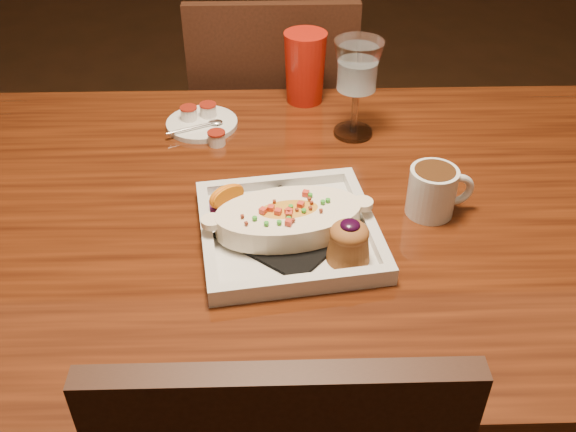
{
  "coord_description": "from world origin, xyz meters",
  "views": [
    {
      "loc": [
        -0.0,
        -0.9,
        1.42
      ],
      "look_at": [
        0.02,
        -0.06,
        0.77
      ],
      "focal_mm": 40.0,
      "sensor_mm": 36.0,
      "label": 1
    }
  ],
  "objects_px": {
    "table": "(276,248)",
    "goblet": "(357,71)",
    "chair_far": "(274,140)",
    "coffee_mug": "(434,190)",
    "red_tumbler": "(305,68)",
    "saucer": "(201,121)",
    "plate": "(292,225)"
  },
  "relations": [
    {
      "from": "coffee_mug",
      "to": "saucer",
      "type": "relative_size",
      "value": 0.77
    },
    {
      "from": "table",
      "to": "plate",
      "type": "distance_m",
      "value": 0.16
    },
    {
      "from": "coffee_mug",
      "to": "table",
      "type": "bearing_deg",
      "value": 168.2
    },
    {
      "from": "table",
      "to": "plate",
      "type": "bearing_deg",
      "value": -73.92
    },
    {
      "from": "table",
      "to": "goblet",
      "type": "relative_size",
      "value": 7.53
    },
    {
      "from": "coffee_mug",
      "to": "red_tumbler",
      "type": "xyz_separation_m",
      "value": [
        -0.2,
        0.42,
        0.03
      ]
    },
    {
      "from": "goblet",
      "to": "chair_far",
      "type": "bearing_deg",
      "value": 112.79
    },
    {
      "from": "table",
      "to": "chair_far",
      "type": "bearing_deg",
      "value": 90.0
    },
    {
      "from": "table",
      "to": "goblet",
      "type": "distance_m",
      "value": 0.37
    },
    {
      "from": "table",
      "to": "plate",
      "type": "relative_size",
      "value": 4.71
    },
    {
      "from": "saucer",
      "to": "chair_far",
      "type": "bearing_deg",
      "value": 66.05
    },
    {
      "from": "table",
      "to": "saucer",
      "type": "bearing_deg",
      "value": 118.05
    },
    {
      "from": "plate",
      "to": "red_tumbler",
      "type": "distance_m",
      "value": 0.49
    },
    {
      "from": "table",
      "to": "red_tumbler",
      "type": "height_order",
      "value": "red_tumbler"
    },
    {
      "from": "plate",
      "to": "goblet",
      "type": "height_order",
      "value": "goblet"
    },
    {
      "from": "red_tumbler",
      "to": "chair_far",
      "type": "bearing_deg",
      "value": 106.73
    },
    {
      "from": "saucer",
      "to": "red_tumbler",
      "type": "bearing_deg",
      "value": 26.18
    },
    {
      "from": "plate",
      "to": "coffee_mug",
      "type": "bearing_deg",
      "value": 7.32
    },
    {
      "from": "table",
      "to": "saucer",
      "type": "distance_m",
      "value": 0.34
    },
    {
      "from": "chair_far",
      "to": "plate",
      "type": "relative_size",
      "value": 2.92
    },
    {
      "from": "plate",
      "to": "saucer",
      "type": "distance_m",
      "value": 0.42
    },
    {
      "from": "coffee_mug",
      "to": "goblet",
      "type": "bearing_deg",
      "value": 104.99
    },
    {
      "from": "coffee_mug",
      "to": "red_tumbler",
      "type": "distance_m",
      "value": 0.47
    },
    {
      "from": "goblet",
      "to": "coffee_mug",
      "type": "bearing_deg",
      "value": -68.73
    },
    {
      "from": "chair_far",
      "to": "saucer",
      "type": "bearing_deg",
      "value": 66.05
    },
    {
      "from": "chair_far",
      "to": "coffee_mug",
      "type": "xyz_separation_m",
      "value": [
        0.27,
        -0.66,
        0.29
      ]
    },
    {
      "from": "goblet",
      "to": "saucer",
      "type": "relative_size",
      "value": 1.34
    },
    {
      "from": "table",
      "to": "chair_far",
      "type": "relative_size",
      "value": 1.61
    },
    {
      "from": "table",
      "to": "coffee_mug",
      "type": "distance_m",
      "value": 0.3
    },
    {
      "from": "plate",
      "to": "chair_far",
      "type": "bearing_deg",
      "value": 83.89
    },
    {
      "from": "table",
      "to": "plate",
      "type": "height_order",
      "value": "plate"
    },
    {
      "from": "table",
      "to": "coffee_mug",
      "type": "height_order",
      "value": "coffee_mug"
    }
  ]
}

